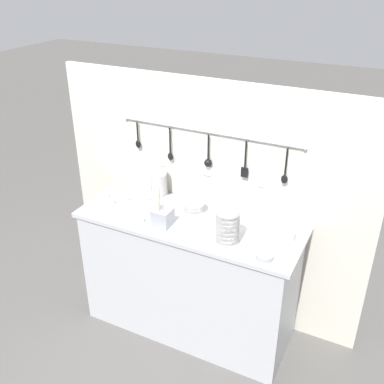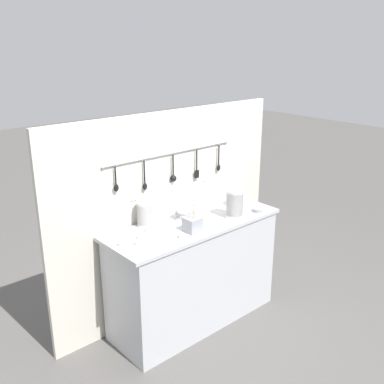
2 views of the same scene
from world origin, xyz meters
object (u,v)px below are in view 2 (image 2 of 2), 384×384
at_px(bowl_stack_tall_left, 184,213).
at_px(bowl_stack_wide_centre, 145,214).
at_px(plate_stack, 239,200).
at_px(steel_mixing_bowl, 258,210).
at_px(cutlery_caddy, 192,224).
at_px(cup_beside_plates, 182,236).
at_px(cup_back_right, 121,243).
at_px(cup_back_left, 148,229).
at_px(bowl_stack_short_front, 235,203).
at_px(cup_centre, 219,204).
at_px(cup_edge_near, 140,237).
at_px(cup_front_left, 157,222).
at_px(cup_by_caddy, 138,243).

distance_m(bowl_stack_tall_left, bowl_stack_wide_centre, 0.35).
distance_m(plate_stack, steel_mixing_bowl, 0.23).
height_order(steel_mixing_bowl, cutlery_caddy, cutlery_caddy).
distance_m(cup_beside_plates, cup_back_right, 0.47).
bearing_deg(cup_back_left, cutlery_caddy, -40.70).
relative_size(bowl_stack_short_front, cup_centre, 5.92).
distance_m(cutlery_caddy, cup_edge_near, 0.43).
relative_size(plate_stack, steel_mixing_bowl, 2.20).
bearing_deg(cup_edge_near, cup_back_left, 29.24).
distance_m(plate_stack, cutlery_caddy, 0.74).
bearing_deg(cup_back_right, steel_mixing_bowl, -9.24).
distance_m(bowl_stack_tall_left, cup_centre, 0.43).
xyz_separation_m(bowl_stack_tall_left, steel_mixing_bowl, (0.61, -0.30, -0.04)).
distance_m(steel_mixing_bowl, cup_back_right, 1.31).
relative_size(bowl_stack_wide_centre, cup_back_right, 5.01).
relative_size(cup_front_left, cup_beside_plates, 1.00).
height_order(cup_edge_near, cup_back_left, same).
xyz_separation_m(bowl_stack_wide_centre, cup_back_left, (-0.05, -0.10, -0.09)).
relative_size(bowl_stack_tall_left, bowl_stack_wide_centre, 0.70).
bearing_deg(bowl_stack_wide_centre, bowl_stack_tall_left, -16.22).
bearing_deg(plate_stack, cup_back_left, 176.48).
height_order(bowl_stack_wide_centre, plate_stack, bowl_stack_wide_centre).
relative_size(cup_beside_plates, cup_back_left, 1.00).
relative_size(cup_edge_near, cup_back_left, 1.00).
bearing_deg(cup_front_left, plate_stack, -8.31).
xyz_separation_m(bowl_stack_wide_centre, steel_mixing_bowl, (0.94, -0.39, -0.09)).
height_order(steel_mixing_bowl, cup_back_left, cup_back_left).
xyz_separation_m(cup_beside_plates, cup_edge_near, (-0.25, 0.20, 0.00)).
bearing_deg(cutlery_caddy, steel_mixing_bowl, -4.57).
distance_m(cup_front_left, cup_back_right, 0.46).
xyz_separation_m(bowl_stack_tall_left, cup_back_left, (-0.38, -0.01, -0.03)).
bearing_deg(cup_edge_near, plate_stack, 0.60).
bearing_deg(cup_front_left, cutlery_caddy, -66.32).
bearing_deg(cup_edge_near, bowl_stack_tall_left, 8.91).
height_order(cutlery_caddy, cup_back_left, cutlery_caddy).
relative_size(bowl_stack_short_front, cup_front_left, 5.92).
bearing_deg(bowl_stack_tall_left, steel_mixing_bowl, -25.87).
xyz_separation_m(steel_mixing_bowl, cup_beside_plates, (-0.87, 0.02, 0.01)).
bearing_deg(steel_mixing_bowl, cup_front_left, 157.62).
distance_m(steel_mixing_bowl, cup_back_left, 1.03).
bearing_deg(cup_centre, cup_by_caddy, -170.14).
distance_m(cup_front_left, cup_beside_plates, 0.33).
xyz_separation_m(plate_stack, cup_by_caddy, (-1.19, -0.09, -0.02)).
relative_size(plate_stack, cup_centre, 5.45).
bearing_deg(cup_back_left, bowl_stack_wide_centre, 65.33).
bearing_deg(cup_by_caddy, bowl_stack_wide_centre, 46.03).
bearing_deg(cutlery_caddy, cup_beside_plates, -164.51).
bearing_deg(cup_front_left, cup_by_caddy, -147.52).
distance_m(steel_mixing_bowl, cup_front_left, 0.92).
bearing_deg(plate_stack, steel_mixing_bowl, -89.90).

